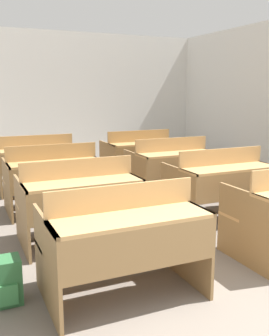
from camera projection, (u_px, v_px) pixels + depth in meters
wall_back at (48, 98)px, 8.79m from camera, size 7.27×0.06×2.94m
bench_front_left at (123, 239)px, 3.12m from camera, size 1.23×0.85×0.92m
bench_second_left at (79, 199)px, 4.24m from camera, size 1.23×0.85×0.92m
bench_second_right at (221, 183)px, 4.99m from camera, size 1.23×0.85×0.92m
bench_third_left at (53, 177)px, 5.36m from camera, size 1.23×0.85×0.92m
bench_third_right at (171, 166)px, 6.11m from camera, size 1.23×0.85×0.92m
bench_back_left at (36, 162)px, 6.47m from camera, size 1.23×0.85×0.92m
bench_back_right at (139, 154)px, 7.23m from camera, size 1.23×0.85×0.92m
wastepaper_bin at (216, 159)px, 8.73m from camera, size 0.32×0.32×0.29m
schoolbag at (3, 282)px, 3.04m from camera, size 0.28×0.23×0.37m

